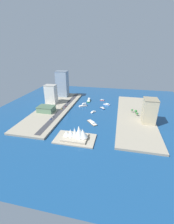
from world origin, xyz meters
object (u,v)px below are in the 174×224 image
at_px(barge_flat_brown, 92,123).
at_px(opera_landmark, 77,134).
at_px(yacht_sleek_gray, 93,112).
at_px(hotel_broad_white, 51,94).
at_px(terminal_long_green, 46,109).
at_px(taxi_yellow_cab, 62,109).
at_px(office_block_beige, 149,111).
at_px(ferry_green_doubledeck, 89,100).
at_px(pickup_red, 66,106).
at_px(tugboat_red, 102,100).
at_px(tower_tall_glass, 62,84).
at_px(van_white, 67,103).
at_px(patrol_launch_navy, 102,108).
at_px(sedan_silver, 53,117).
at_px(hatchback_blue, 51,119).
at_px(ferry_white_commuter, 83,105).
at_px(catamaran_blue, 107,104).
at_px(traffic_light_waterfront, 67,105).

relative_size(barge_flat_brown, opera_landmark, 0.62).
bearing_deg(yacht_sleek_gray, hotel_broad_white, -14.23).
relative_size(terminal_long_green, taxi_yellow_cab, 7.24).
distance_m(barge_flat_brown, office_block_beige, 105.55).
distance_m(yacht_sleek_gray, terminal_long_green, 101.17).
distance_m(ferry_green_doubledeck, pickup_red, 74.33).
distance_m(tugboat_red, opera_landmark, 191.80).
height_order(ferry_green_doubledeck, tower_tall_glass, tower_tall_glass).
height_order(tower_tall_glass, van_white, tower_tall_glass).
relative_size(barge_flat_brown, tugboat_red, 2.03).
height_order(barge_flat_brown, tower_tall_glass, tower_tall_glass).
distance_m(barge_flat_brown, patrol_launch_navy, 76.64).
distance_m(pickup_red, sedan_silver, 59.09).
distance_m(patrol_launch_navy, ferry_green_doubledeck, 61.61).
relative_size(hatchback_blue, opera_landmark, 0.12).
xyz_separation_m(ferry_green_doubledeck, tower_tall_glass, (77.91, -17.04, 35.74)).
bearing_deg(barge_flat_brown, ferry_white_commuter, -65.42).
bearing_deg(patrol_launch_navy, ferry_white_commuter, -5.68).
bearing_deg(taxi_yellow_cab, tower_tall_glass, -71.13).
height_order(hotel_broad_white, opera_landmark, hotel_broad_white).
xyz_separation_m(yacht_sleek_gray, hotel_broad_white, (108.88, -27.62, 24.80)).
relative_size(hotel_broad_white, opera_landmark, 1.14).
height_order(ferry_white_commuter, ferry_green_doubledeck, ferry_white_commuter).
distance_m(patrol_launch_navy, office_block_beige, 108.93).
distance_m(catamaran_blue, pickup_red, 100.25).
distance_m(pickup_red, taxi_yellow_cab, 14.40).
distance_m(patrol_launch_navy, opera_landmark, 136.50).
bearing_deg(catamaran_blue, ferry_green_doubledeck, -22.00).
distance_m(barge_flat_brown, hatchback_blue, 80.03).
bearing_deg(ferry_green_doubledeck, ferry_white_commuter, 82.80).
relative_size(catamaran_blue, opera_landmark, 0.46).
relative_size(office_block_beige, hotel_broad_white, 0.99).
height_order(patrol_launch_navy, office_block_beige, office_block_beige).
relative_size(patrol_launch_navy, catamaran_blue, 0.73).
relative_size(sedan_silver, taxi_yellow_cab, 1.03).
distance_m(tugboat_red, traffic_light_waterfront, 102.46).
bearing_deg(tugboat_red, ferry_green_doubledeck, 18.58).
xyz_separation_m(catamaran_blue, sedan_silver, (95.30, 100.19, 2.82)).
xyz_separation_m(tugboat_red, taxi_yellow_cab, (80.49, 86.21, 3.17)).
bearing_deg(pickup_red, tower_tall_glass, -65.55).
bearing_deg(yacht_sleek_gray, sedan_silver, 34.17).
xyz_separation_m(ferry_green_doubledeck, office_block_beige, (-132.30, 100.68, 23.56)).
bearing_deg(van_white, tugboat_red, -148.27).
xyz_separation_m(ferry_white_commuter, traffic_light_waterfront, (32.96, 20.48, 5.01)).
distance_m(tugboat_red, hotel_broad_white, 132.93).
xyz_separation_m(patrol_launch_navy, pickup_red, (84.17, 15.69, 2.98)).
bearing_deg(tower_tall_glass, yacht_sleek_gray, 139.13).
bearing_deg(hotel_broad_white, office_block_beige, 165.35).
height_order(catamaran_blue, tugboat_red, catamaran_blue).
distance_m(terminal_long_green, pickup_red, 46.69).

